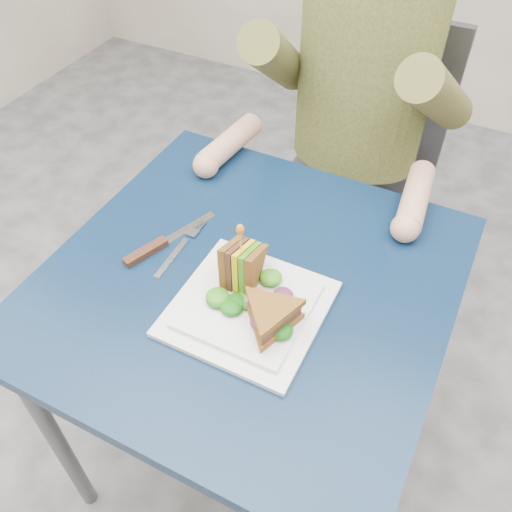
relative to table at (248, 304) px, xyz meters
The scene contains 13 objects.
ground 0.65m from the table, ahead, with size 4.00×4.00×0.00m, color #58585B.
table is the anchor object (origin of this frame).
chair 0.74m from the table, 90.00° to the left, with size 0.42×0.40×0.93m.
diner 0.67m from the table, 90.00° to the left, with size 0.54×0.59×0.74m.
plate 0.12m from the table, 61.71° to the right, with size 0.26×0.26×0.02m.
sandwich_flat 0.18m from the table, 45.52° to the right, with size 0.18×0.18×0.05m.
sandwich_upright 0.14m from the table, 90.35° to the right, with size 0.09×0.15×0.15m.
fork 0.18m from the table, behind, with size 0.02×0.18×0.01m.
knife 0.22m from the table, behind, with size 0.09×0.21×0.02m.
toothpick 0.20m from the table, 90.35° to the right, with size 0.00×0.00×0.06m, color tan.
toothpick_frill 0.23m from the table, 90.35° to the right, with size 0.01×0.01×0.02m, color orange.
lettuce_spill 0.13m from the table, 54.42° to the right, with size 0.15×0.13×0.02m, color #337A14, non-canonical shape.
onion_ring 0.14m from the table, 50.78° to the right, with size 0.04×0.04×0.01m, color #9E4C7A.
Camera 1 is at (0.32, -0.60, 1.50)m, focal length 38.00 mm.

